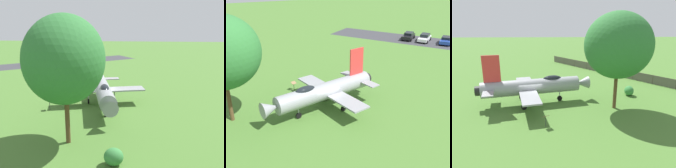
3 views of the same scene
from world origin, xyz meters
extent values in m
plane|color=#47722D|center=(0.00, 0.00, 0.00)|extent=(200.00, 200.00, 0.00)
cube|color=#38383D|center=(29.55, 15.93, 0.00)|extent=(31.78, 39.60, 0.00)
cylinder|color=gray|center=(0.00, 0.00, 2.02)|extent=(11.02, 4.21, 1.75)
cone|color=gray|center=(-5.89, -1.39, 2.02)|extent=(1.90, 1.82, 1.49)
cylinder|color=black|center=(5.55, 1.31, 2.02)|extent=(0.82, 1.16, 1.05)
ellipsoid|color=black|center=(-2.34, -0.55, 2.76)|extent=(2.35, 1.38, 0.84)
cube|color=red|center=(4.04, 0.95, 4.34)|extent=(1.78, 0.55, 2.89)
cube|color=gray|center=(1.21, -2.74, 1.80)|extent=(2.76, 4.45, 0.16)
cube|color=gray|center=(-0.14, 2.99, 1.80)|extent=(2.76, 4.45, 0.16)
cube|color=gray|center=(4.87, -0.68, 2.20)|extent=(1.48, 2.00, 0.10)
cube|color=gray|center=(4.05, 2.78, 2.20)|extent=(1.48, 2.00, 0.10)
cylinder|color=#A5A8AD|center=(-3.19, -0.75, 1.07)|extent=(0.12, 0.12, 1.55)
cylinder|color=black|center=(-3.19, -0.75, 0.30)|extent=(0.63, 0.31, 0.60)
cylinder|color=#A5A8AD|center=(1.42, -1.28, 1.07)|extent=(0.12, 0.12, 1.55)
cylinder|color=black|center=(1.42, -1.28, 0.30)|extent=(0.63, 0.31, 0.60)
cylinder|color=#A5A8AD|center=(0.70, 1.78, 1.07)|extent=(0.12, 0.12, 1.55)
cylinder|color=black|center=(0.70, 1.78, 0.30)|extent=(0.63, 0.31, 0.60)
cylinder|color=brown|center=(-9.14, 1.65, 2.43)|extent=(0.38, 0.38, 4.87)
ellipsoid|color=#2D7033|center=(-9.14, 1.65, 6.80)|extent=(7.02, 6.16, 6.79)
ellipsoid|color=#387F3D|center=(-12.09, -2.29, 0.62)|extent=(1.14, 1.36, 1.24)
cylinder|color=#333333|center=(-1.81, 5.70, 0.45)|extent=(0.06, 0.06, 0.90)
cube|color=olive|center=(-1.81, 5.70, 1.02)|extent=(0.72, 0.63, 0.25)
cube|color=#B2B5BA|center=(32.54, 11.82, 0.63)|extent=(4.37, 4.07, 0.63)
cube|color=black|center=(32.79, 12.02, 1.19)|extent=(2.65, 2.58, 0.49)
cylinder|color=black|center=(32.09, 10.23, 0.32)|extent=(0.63, 0.58, 0.64)
cylinder|color=black|center=(30.89, 11.68, 0.32)|extent=(0.63, 0.58, 0.64)
cylinder|color=black|center=(34.18, 11.95, 0.32)|extent=(0.63, 0.58, 0.64)
cylinder|color=black|center=(32.99, 13.40, 0.32)|extent=(0.63, 0.58, 0.64)
cube|color=#23429E|center=(30.81, 14.19, 0.61)|extent=(4.47, 4.06, 0.58)
cube|color=black|center=(31.08, 14.40, 1.15)|extent=(2.70, 2.60, 0.49)
cylinder|color=black|center=(30.31, 12.60, 0.32)|extent=(0.64, 0.57, 0.64)
cylinder|color=black|center=(29.14, 14.11, 0.32)|extent=(0.64, 0.57, 0.64)
cylinder|color=black|center=(32.49, 14.28, 0.32)|extent=(0.64, 0.57, 0.64)
cylinder|color=black|center=(31.32, 15.79, 0.32)|extent=(0.64, 0.57, 0.64)
cube|color=silver|center=(28.43, 17.49, 0.60)|extent=(4.77, 4.20, 0.56)
cube|color=black|center=(28.72, 17.71, 1.17)|extent=(2.83, 2.64, 0.58)
cylinder|color=black|center=(27.74, 15.86, 0.32)|extent=(0.64, 0.56, 0.64)
cylinder|color=black|center=(26.67, 17.30, 0.32)|extent=(0.64, 0.56, 0.64)
cylinder|color=black|center=(30.18, 17.68, 0.32)|extent=(0.64, 0.56, 0.64)
cylinder|color=black|center=(29.11, 19.12, 0.32)|extent=(0.64, 0.56, 0.64)
cube|color=black|center=(26.52, 20.12, 0.63)|extent=(4.59, 4.16, 0.62)
cube|color=black|center=(26.79, 20.34, 1.17)|extent=(2.75, 2.63, 0.47)
cylinder|color=black|center=(25.94, 18.50, 0.32)|extent=(0.64, 0.57, 0.64)
cylinder|color=black|center=(24.81, 19.94, 0.32)|extent=(0.64, 0.57, 0.64)
cylinder|color=black|center=(28.23, 20.30, 0.32)|extent=(0.64, 0.57, 0.64)
cylinder|color=black|center=(27.09, 21.74, 0.32)|extent=(0.64, 0.57, 0.64)
camera|label=1|loc=(-27.03, -3.50, 9.52)|focal=39.41mm
camera|label=2|loc=(-9.15, -23.00, 13.62)|focal=42.82mm
camera|label=3|loc=(-2.79, 22.98, 9.26)|focal=33.90mm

